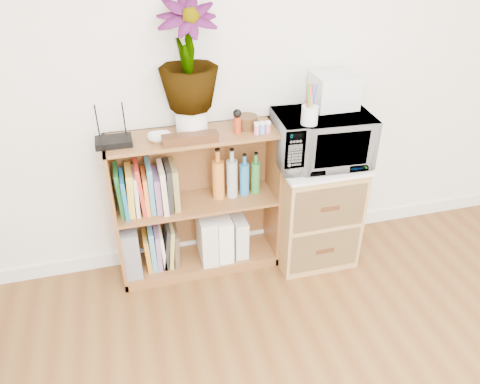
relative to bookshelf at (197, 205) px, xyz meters
name	(u,v)px	position (x,y,z in m)	size (l,w,h in m)	color
skirting_board	(245,237)	(0.35, 0.14, -0.42)	(4.00, 0.02, 0.10)	white
bookshelf	(197,205)	(0.00, 0.00, 0.00)	(1.00, 0.30, 0.95)	brown
wicker_unit	(313,211)	(0.75, -0.08, -0.12)	(0.50, 0.45, 0.70)	#9E7542
microwave	(321,138)	(0.75, -0.08, 0.40)	(0.55, 0.37, 0.30)	silver
pen_cup	(310,115)	(0.62, -0.19, 0.60)	(0.09, 0.09, 0.10)	white
small_appliance	(334,91)	(0.85, 0.01, 0.65)	(0.25, 0.21, 0.20)	silver
router	(114,142)	(-0.43, -0.02, 0.49)	(0.19, 0.13, 0.04)	black
white_bowl	(160,138)	(-0.19, -0.03, 0.49)	(0.13, 0.13, 0.03)	silver
plant_pot	(192,121)	(0.00, 0.02, 0.55)	(0.18, 0.18, 0.15)	white
potted_plant	(188,56)	(0.00, 0.02, 0.91)	(0.32, 0.32, 0.57)	#28652E
trinket_box	(190,138)	(-0.03, -0.10, 0.50)	(0.30, 0.08, 0.05)	#391C0F
kokeshi_doll	(237,125)	(0.25, -0.04, 0.52)	(0.04, 0.04, 0.09)	#AB3115
wooden_bowl	(247,122)	(0.32, 0.01, 0.51)	(0.12, 0.12, 0.07)	#38230F
paint_jars	(262,129)	(0.38, -0.09, 0.50)	(0.11, 0.04, 0.06)	#CB7093
file_box	(131,247)	(-0.43, 0.00, -0.24)	(0.10, 0.26, 0.33)	slate
magazine_holder_left	(207,236)	(0.05, -0.01, -0.24)	(0.10, 0.26, 0.32)	silver
magazine_holder_mid	(222,235)	(0.15, -0.01, -0.25)	(0.10, 0.24, 0.30)	white
magazine_holder_right	(239,234)	(0.26, -0.01, -0.27)	(0.09, 0.21, 0.27)	silver
cookbooks	(148,189)	(-0.29, 0.00, 0.16)	(0.35, 0.20, 0.31)	#1B6529
liquor_bottles	(235,175)	(0.24, 0.00, 0.17)	(0.30, 0.07, 0.32)	orange
lower_books	(161,246)	(-0.25, 0.00, -0.27)	(0.22, 0.19, 0.29)	orange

